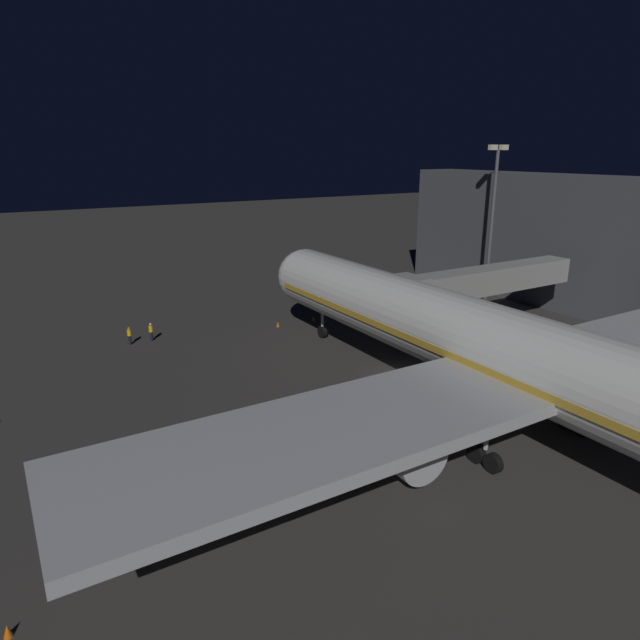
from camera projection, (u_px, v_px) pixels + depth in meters
name	position (u px, v px, depth m)	size (l,w,h in m)	color
ground_plane	(397.00, 377.00, 46.03)	(320.00, 320.00, 0.00)	#383533
airliner_at_gate	(512.00, 357.00, 35.20)	(55.15, 58.83, 20.38)	silver
jet_bridge	(471.00, 283.00, 54.11)	(23.32, 3.40, 7.16)	#9E9E99
apron_floodlight_mast	(493.00, 213.00, 67.04)	(2.90, 0.50, 18.65)	#59595E
ground_crew_by_belt_loader	(129.00, 335.00, 53.44)	(0.40, 0.40, 1.77)	black
ground_crew_by_tug	(151.00, 331.00, 54.50)	(0.40, 0.40, 1.83)	black
traffic_cone_nose_port	(313.00, 318.00, 61.24)	(0.36, 0.36, 0.55)	orange
traffic_cone_nose_starboard	(278.00, 324.00, 59.07)	(0.36, 0.36, 0.55)	orange
traffic_cone_wingtip_svc_side	(8.00, 631.00, 21.39)	(0.36, 0.36, 0.55)	orange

